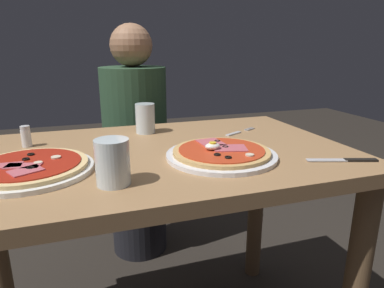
% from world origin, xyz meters
% --- Properties ---
extents(dining_table, '(1.20, 0.73, 0.77)m').
position_xyz_m(dining_table, '(0.00, 0.00, 0.64)').
color(dining_table, '#9E754C').
rests_on(dining_table, ground).
extents(pizza_foreground, '(0.32, 0.32, 0.05)m').
position_xyz_m(pizza_foreground, '(0.17, -0.12, 0.78)').
color(pizza_foreground, white).
rests_on(pizza_foreground, dining_table).
extents(pizza_across_left, '(0.31, 0.31, 0.03)m').
position_xyz_m(pizza_across_left, '(-0.33, -0.08, 0.78)').
color(pizza_across_left, white).
rests_on(pizza_across_left, dining_table).
extents(water_glass_near, '(0.07, 0.07, 0.11)m').
position_xyz_m(water_glass_near, '(0.02, 0.23, 0.82)').
color(water_glass_near, silver).
rests_on(water_glass_near, dining_table).
extents(water_glass_far, '(0.08, 0.08, 0.11)m').
position_xyz_m(water_glass_far, '(-0.14, -0.22, 0.82)').
color(water_glass_far, silver).
rests_on(water_glass_far, dining_table).
extents(fork, '(0.15, 0.08, 0.00)m').
position_xyz_m(fork, '(0.34, 0.12, 0.77)').
color(fork, silver).
rests_on(fork, dining_table).
extents(knife, '(0.19, 0.08, 0.01)m').
position_xyz_m(knife, '(0.49, -0.26, 0.77)').
color(knife, silver).
rests_on(knife, dining_table).
extents(salt_shaker, '(0.03, 0.03, 0.07)m').
position_xyz_m(salt_shaker, '(-0.37, 0.18, 0.80)').
color(salt_shaker, white).
rests_on(salt_shaker, dining_table).
extents(diner_person, '(0.32, 0.32, 1.18)m').
position_xyz_m(diner_person, '(0.05, 0.70, 0.56)').
color(diner_person, black).
rests_on(diner_person, ground).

